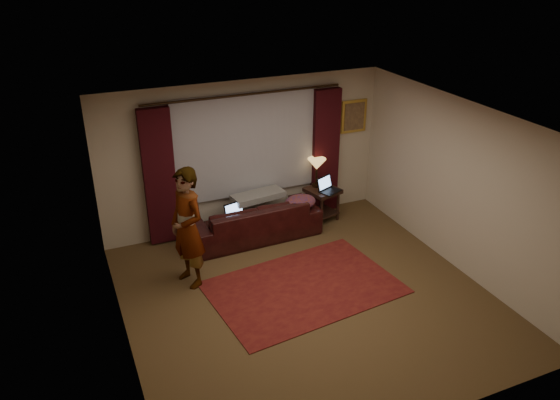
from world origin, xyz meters
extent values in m
cube|color=brown|center=(0.00, 0.00, -0.01)|extent=(5.00, 5.00, 0.01)
cube|color=silver|center=(0.00, 0.00, 2.60)|extent=(5.00, 5.00, 0.02)
cube|color=beige|center=(0.00, 2.50, 1.30)|extent=(5.00, 0.02, 2.60)
cube|color=beige|center=(0.00, -2.50, 1.30)|extent=(5.00, 0.02, 2.60)
cube|color=beige|center=(-2.50, 0.00, 1.30)|extent=(0.02, 5.00, 2.60)
cube|color=beige|center=(2.50, 0.00, 1.30)|extent=(0.02, 5.00, 2.60)
cube|color=#A2A1AA|center=(0.00, 2.44, 1.50)|extent=(2.50, 0.05, 1.80)
cube|color=#33090F|center=(-1.50, 2.39, 1.18)|extent=(0.50, 0.14, 2.30)
cube|color=#33090F|center=(1.50, 2.39, 1.18)|extent=(0.50, 0.14, 2.30)
cylinder|color=black|center=(0.00, 2.39, 2.38)|extent=(0.04, 0.04, 3.40)
cube|color=gold|center=(2.10, 2.47, 1.75)|extent=(0.50, 0.04, 0.60)
imported|color=black|center=(-0.06, 1.96, 0.45)|extent=(2.25, 1.02, 0.90)
cube|color=gray|center=(0.10, 2.14, 0.91)|extent=(0.95, 0.48, 0.11)
ellipsoid|color=brown|center=(0.74, 1.81, 0.57)|extent=(0.63, 0.53, 0.23)
cube|color=maroon|center=(0.06, 0.23, 0.01)|extent=(2.87, 2.08, 0.01)
cube|color=black|center=(1.32, 2.09, 0.30)|extent=(0.64, 0.64, 0.61)
imported|color=gray|center=(-1.41, 1.04, 0.91)|extent=(0.68, 0.68, 1.82)
camera|label=1|loc=(-2.90, -5.78, 4.62)|focal=35.00mm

